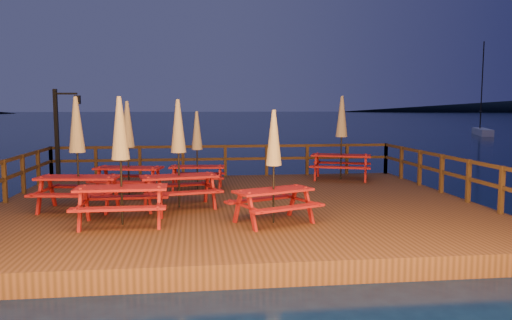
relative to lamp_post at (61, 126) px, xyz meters
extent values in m
plane|color=#051132|center=(5.39, -4.55, -2.20)|extent=(500.00, 500.00, 0.00)
cube|color=#462B16|center=(5.39, -4.55, -2.00)|extent=(12.00, 10.00, 0.40)
cylinder|color=#3C2613|center=(-0.21, 0.05, -2.50)|extent=(0.24, 0.24, 1.40)
cylinder|color=#3C2613|center=(5.39, -9.15, -2.50)|extent=(0.24, 0.24, 1.40)
cylinder|color=#3C2613|center=(5.39, 0.05, -2.50)|extent=(0.24, 0.24, 1.40)
cylinder|color=#3C2613|center=(10.99, 0.05, -2.50)|extent=(0.24, 0.24, 1.40)
cube|color=#3C2613|center=(5.39, 0.30, -0.75)|extent=(11.70, 0.06, 0.09)
cube|color=#3C2613|center=(5.39, 0.30, -1.19)|extent=(11.70, 0.06, 0.09)
cube|color=#3C2613|center=(0.71, 0.30, -1.25)|extent=(0.10, 0.10, 1.10)
cube|color=#3C2613|center=(5.39, 0.30, -1.25)|extent=(0.10, 0.10, 1.10)
cube|color=#3C2613|center=(10.07, 0.30, -1.25)|extent=(0.10, 0.10, 1.10)
cube|color=#3C2613|center=(-0.46, -0.67, -1.25)|extent=(0.10, 0.10, 1.10)
cube|color=#3C2613|center=(11.24, -4.55, -0.75)|extent=(0.06, 9.70, 0.09)
cube|color=#3C2613|center=(11.24, -4.55, -1.19)|extent=(0.06, 9.70, 0.09)
cube|color=#3C2613|center=(11.24, -4.55, -1.25)|extent=(0.10, 0.10, 1.10)
cube|color=#3C2613|center=(11.24, -0.67, -1.25)|extent=(0.10, 0.10, 1.10)
cube|color=black|center=(-0.16, 0.00, -0.30)|extent=(0.12, 0.12, 3.00)
cube|color=black|center=(0.19, 0.00, 1.05)|extent=(0.70, 0.06, 0.06)
cube|color=black|center=(0.54, 0.00, 0.85)|extent=(0.18, 0.18, 0.28)
sphere|color=#FFB566|center=(0.54, 0.00, 0.85)|extent=(0.14, 0.14, 0.14)
cube|color=silver|center=(32.68, 29.29, -1.97)|extent=(3.40, 6.24, 0.81)
cylinder|color=black|center=(32.68, 29.74, 2.49)|extent=(0.11, 0.11, 9.00)
cylinder|color=black|center=(32.68, 29.74, 0.15)|extent=(0.69, 1.53, 0.07)
cube|color=maroon|center=(1.62, -5.03, -1.02)|extent=(1.94, 0.94, 0.05)
cube|color=maroon|center=(1.69, -4.41, -1.33)|extent=(1.88, 0.51, 0.05)
cube|color=maroon|center=(1.54, -5.64, -1.33)|extent=(1.88, 0.51, 0.05)
cube|color=maroon|center=(0.89, -4.59, -1.41)|extent=(0.07, 0.11, 0.78)
cube|color=maroon|center=(0.81, -5.27, -1.41)|extent=(0.07, 0.11, 0.78)
cube|color=maroon|center=(2.43, -4.78, -1.41)|extent=(0.07, 0.11, 0.78)
cube|color=maroon|center=(2.35, -5.46, -1.41)|extent=(0.07, 0.11, 0.78)
cylinder|color=black|center=(1.62, -5.03, -0.50)|extent=(0.05, 0.05, 2.59)
cone|color=tan|center=(1.62, -5.03, 0.22)|extent=(0.37, 0.37, 1.29)
sphere|color=black|center=(1.62, -5.03, 0.82)|extent=(0.07, 0.07, 0.07)
cube|color=maroon|center=(5.96, -6.87, -1.11)|extent=(1.77, 1.24, 0.05)
cube|color=maroon|center=(5.75, -6.36, -1.38)|extent=(1.62, 0.88, 0.05)
cube|color=maroon|center=(6.18, -7.38, -1.38)|extent=(1.62, 0.88, 0.05)
cube|color=maroon|center=(5.21, -6.86, -1.45)|extent=(0.09, 0.11, 0.69)
cube|color=maroon|center=(5.45, -7.42, -1.45)|extent=(0.09, 0.11, 0.69)
cube|color=maroon|center=(6.48, -6.32, -1.45)|extent=(0.09, 0.11, 0.69)
cube|color=maroon|center=(6.72, -6.88, -1.45)|extent=(0.09, 0.11, 0.69)
cylinder|color=black|center=(5.96, -6.87, -0.65)|extent=(0.04, 0.04, 2.30)
cone|color=tan|center=(5.96, -6.87, 0.00)|extent=(0.33, 0.33, 1.15)
sphere|color=black|center=(5.96, -6.87, 0.53)|extent=(0.06, 0.06, 0.06)
cube|color=maroon|center=(3.95, -5.01, -1.04)|extent=(1.93, 1.08, 0.05)
cube|color=maroon|center=(3.82, -4.42, -1.34)|extent=(1.84, 0.67, 0.05)
cube|color=maroon|center=(4.08, -5.60, -1.34)|extent=(1.84, 0.67, 0.05)
cube|color=maroon|center=(3.14, -4.85, -1.42)|extent=(0.08, 0.11, 0.76)
cube|color=maroon|center=(3.28, -5.50, -1.42)|extent=(0.08, 0.11, 0.76)
cube|color=maroon|center=(4.62, -4.52, -1.42)|extent=(0.08, 0.11, 0.76)
cube|color=maroon|center=(4.76, -5.17, -1.42)|extent=(0.08, 0.11, 0.76)
cylinder|color=black|center=(3.95, -5.01, -0.53)|extent=(0.04, 0.04, 2.53)
cone|color=tan|center=(3.95, -5.01, 0.18)|extent=(0.36, 0.36, 1.26)
sphere|color=black|center=(3.95, -5.01, 0.77)|extent=(0.07, 0.07, 0.07)
cube|color=maroon|center=(9.18, -0.96, -0.99)|extent=(2.08, 1.37, 0.05)
cube|color=maroon|center=(9.40, -0.35, -1.31)|extent=(1.93, 0.95, 0.05)
cube|color=maroon|center=(8.96, -1.57, -1.31)|extent=(1.93, 0.95, 0.05)
cube|color=maroon|center=(8.54, -0.35, -1.39)|extent=(0.10, 0.12, 0.81)
cube|color=maroon|center=(8.30, -1.02, -1.39)|extent=(0.10, 0.12, 0.81)
cube|color=maroon|center=(10.06, -0.90, -1.39)|extent=(0.10, 0.12, 0.81)
cube|color=maroon|center=(9.82, -1.57, -1.39)|extent=(0.10, 0.12, 0.81)
cylinder|color=black|center=(9.18, -0.96, -0.45)|extent=(0.05, 0.05, 2.70)
cone|color=tan|center=(9.18, -0.96, 0.31)|extent=(0.39, 0.39, 1.35)
sphere|color=black|center=(9.18, -0.96, 0.93)|extent=(0.08, 0.08, 0.08)
cube|color=maroon|center=(2.53, -3.12, -1.04)|extent=(1.91, 1.08, 0.05)
cube|color=maroon|center=(2.66, -2.54, -1.34)|extent=(1.82, 0.67, 0.05)
cube|color=maroon|center=(2.39, -3.71, -1.34)|extent=(1.82, 0.67, 0.05)
cube|color=maroon|center=(1.87, -2.64, -1.42)|extent=(0.08, 0.11, 0.75)
cube|color=maroon|center=(1.72, -3.28, -1.42)|extent=(0.08, 0.11, 0.75)
cube|color=maroon|center=(3.33, -2.97, -1.42)|extent=(0.08, 0.11, 0.75)
cube|color=maroon|center=(3.19, -3.61, -1.42)|extent=(0.08, 0.11, 0.75)
cylinder|color=black|center=(2.53, -3.12, -0.54)|extent=(0.04, 0.04, 2.50)
cone|color=tan|center=(2.53, -3.12, 0.16)|extent=(0.36, 0.36, 1.25)
sphere|color=black|center=(2.53, -3.12, 0.74)|extent=(0.07, 0.07, 0.07)
cube|color=maroon|center=(4.40, -2.38, -1.13)|extent=(1.66, 0.77, 0.04)
cube|color=maroon|center=(4.46, -1.85, -1.39)|extent=(1.62, 0.40, 0.04)
cube|color=maroon|center=(4.35, -2.91, -1.39)|extent=(1.62, 0.40, 0.04)
cube|color=maroon|center=(3.77, -2.02, -1.46)|extent=(0.06, 0.09, 0.67)
cube|color=maroon|center=(3.71, -2.61, -1.46)|extent=(0.06, 0.09, 0.67)
cube|color=maroon|center=(5.10, -2.15, -1.46)|extent=(0.06, 0.09, 0.67)
cube|color=maroon|center=(5.04, -2.74, -1.46)|extent=(0.06, 0.09, 0.67)
cylinder|color=black|center=(4.40, -2.38, -0.68)|extent=(0.04, 0.04, 2.23)
cone|color=tan|center=(4.40, -2.38, -0.06)|extent=(0.32, 0.32, 1.11)
sphere|color=black|center=(4.40, -2.38, 0.46)|extent=(0.06, 0.06, 0.06)
cube|color=maroon|center=(2.84, -6.65, -1.03)|extent=(1.85, 0.74, 0.05)
cube|color=maroon|center=(2.83, -6.04, -1.33)|extent=(1.85, 0.31, 0.05)
cube|color=maroon|center=(2.84, -7.27, -1.33)|extent=(1.85, 0.31, 0.05)
cube|color=maroon|center=(2.06, -6.32, -1.41)|extent=(0.06, 0.10, 0.77)
cube|color=maroon|center=(2.07, -7.00, -1.41)|extent=(0.06, 0.10, 0.77)
cube|color=maroon|center=(3.60, -6.30, -1.41)|extent=(0.06, 0.10, 0.77)
cube|color=maroon|center=(3.61, -6.98, -1.41)|extent=(0.06, 0.10, 0.77)
cylinder|color=black|center=(2.84, -6.65, -0.51)|extent=(0.05, 0.05, 2.56)
cone|color=tan|center=(2.84, -6.65, 0.20)|extent=(0.37, 0.37, 1.28)
sphere|color=black|center=(2.84, -6.65, 0.80)|extent=(0.07, 0.07, 0.07)
camera|label=1|loc=(4.34, -17.03, 0.64)|focal=35.00mm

